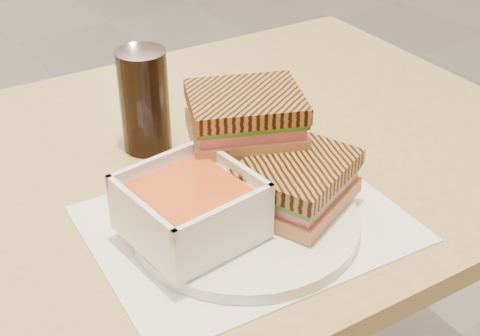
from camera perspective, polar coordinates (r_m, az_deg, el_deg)
main_table at (r=0.93m, az=-8.87°, el=-6.71°), size 1.24×0.77×0.75m
tray_liner at (r=0.78m, az=0.61°, el=-4.78°), size 0.37×0.30×0.00m
plate at (r=0.77m, az=0.45°, el=-4.51°), size 0.26×0.26×0.01m
soup_bowl at (r=0.72m, az=-4.27°, el=-3.57°), size 0.14×0.14×0.07m
panini_lower at (r=0.77m, az=4.88°, el=-1.18°), size 0.16×0.15×0.06m
panini_upper at (r=0.79m, az=0.45°, el=4.46°), size 0.17×0.16×0.06m
cola_glass at (r=0.90m, az=-8.18°, el=5.71°), size 0.07×0.07×0.14m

